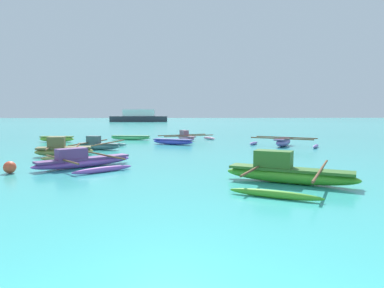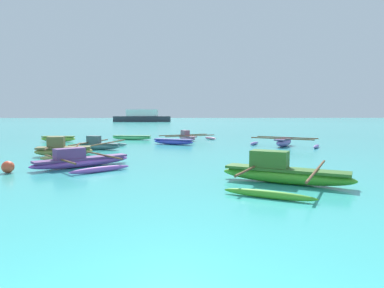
{
  "view_description": "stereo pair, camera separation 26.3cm",
  "coord_description": "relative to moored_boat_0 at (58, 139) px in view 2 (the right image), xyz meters",
  "views": [
    {
      "loc": [
        0.03,
        -2.54,
        2.12
      ],
      "look_at": [
        0.82,
        17.36,
        0.25
      ],
      "focal_mm": 32.0,
      "sensor_mm": 36.0,
      "label": 1
    },
    {
      "loc": [
        0.29,
        -2.55,
        2.12
      ],
      "look_at": [
        0.82,
        17.36,
        0.25
      ],
      "focal_mm": 32.0,
      "sensor_mm": 36.0,
      "label": 2
    }
  ],
  "objects": [
    {
      "name": "moored_boat_0",
      "position": [
        0.0,
        0.0,
        0.0
      ],
      "size": [
        2.46,
        0.57,
        0.4
      ],
      "rotation": [
        0.0,
        0.0,
        -0.03
      ],
      "color": "#9CC742",
      "rests_on": "ground_plane"
    },
    {
      "name": "moored_boat_1",
      "position": [
        5.01,
        1.54,
        -0.04
      ],
      "size": [
        3.16,
        1.01,
        0.33
      ],
      "rotation": [
        0.0,
        0.0,
        -0.17
      ],
      "color": "#68E483",
      "rests_on": "ground_plane"
    },
    {
      "name": "moored_boat_2",
      "position": [
        4.96,
        -11.42,
        0.02
      ],
      "size": [
        3.86,
        4.0,
        0.76
      ],
      "rotation": [
        0.0,
        0.0,
        0.68
      ],
      "color": "#9C50B6",
      "rests_on": "ground_plane"
    },
    {
      "name": "moored_boat_3",
      "position": [
        8.28,
        -2.34,
        -0.02
      ],
      "size": [
        2.79,
        1.7,
        0.36
      ],
      "rotation": [
        0.0,
        0.0,
        -0.44
      ],
      "color": "#5152DF",
      "rests_on": "ground_plane"
    },
    {
      "name": "moored_boat_4",
      "position": [
        15.15,
        -3.75,
        0.04
      ],
      "size": [
        4.14,
        3.33,
        0.55
      ],
      "rotation": [
        0.0,
        0.0,
        1.0
      ],
      "color": "#896CB9",
      "rests_on": "ground_plane"
    },
    {
      "name": "moored_boat_5",
      "position": [
        3.12,
        -8.08,
        0.09
      ],
      "size": [
        2.79,
        3.38,
        0.95
      ],
      "rotation": [
        0.0,
        0.0,
        0.2
      ],
      "color": "#9A9449",
      "rests_on": "ground_plane"
    },
    {
      "name": "moored_boat_6",
      "position": [
        4.1,
        -5.13,
        0.03
      ],
      "size": [
        2.68,
        4.57,
        0.77
      ],
      "rotation": [
        0.0,
        0.0,
        -0.28
      ],
      "color": "slate",
      "rests_on": "ground_plane"
    },
    {
      "name": "moored_boat_7",
      "position": [
        9.2,
        0.89,
        0.02
      ],
      "size": [
        4.52,
        3.36,
        0.76
      ],
      "rotation": [
        0.0,
        0.0,
        -1.1
      ],
      "color": "pink",
      "rests_on": "ground_plane"
    },
    {
      "name": "moored_boat_8",
      "position": [
        11.89,
        -14.64,
        0.09
      ],
      "size": [
        4.01,
        4.75,
        0.96
      ],
      "rotation": [
        0.0,
        0.0,
        -0.49
      ],
      "color": "green",
      "rests_on": "ground_plane"
    },
    {
      "name": "mooring_buoy_0",
      "position": [
        2.82,
        -12.66,
        -0.02
      ],
      "size": [
        0.42,
        0.42,
        0.42
      ],
      "color": "#E54C2D",
      "rests_on": "ground_plane"
    },
    {
      "name": "mooring_buoy_1",
      "position": [
        13.05,
        -9.14,
        -0.05
      ],
      "size": [
        0.36,
        0.36,
        0.36
      ],
      "color": "#E54C2D",
      "rests_on": "ground_plane"
    },
    {
      "name": "distant_ferry",
      "position": [
        0.09,
        50.04,
        0.86
      ],
      "size": [
        12.18,
        2.68,
        2.68
      ],
      "color": "#2D333D",
      "rests_on": "ground_plane"
    }
  ]
}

